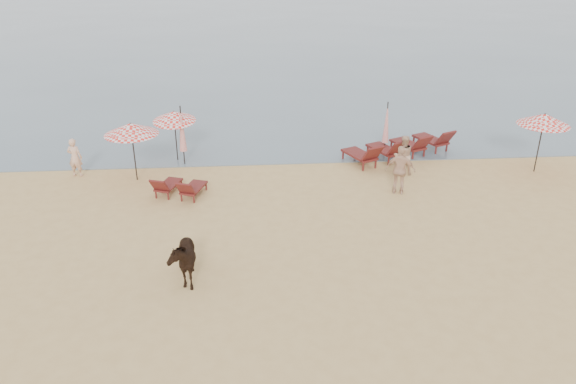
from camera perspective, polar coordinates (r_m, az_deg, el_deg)
name	(u,v)px	position (r m, az deg, el deg)	size (l,w,h in m)	color
ground	(304,322)	(13.68, 1.62, -13.06)	(120.00, 120.00, 0.00)	tan
lounger_cluster_left	(178,187)	(19.88, -11.07, 0.55)	(1.93, 1.89, 0.55)	maroon
lounger_cluster_right	(400,146)	(23.40, 11.33, 4.56)	(4.82, 3.56, 0.70)	maroon
umbrella_open_left_a	(131,129)	(21.08, -15.66, 6.21)	(1.95, 1.95, 2.22)	black
umbrella_open_left_b	(174,116)	(22.67, -11.51, 7.56)	(1.69, 1.72, 2.15)	black
umbrella_open_right	(544,119)	(23.10, 24.58, 6.73)	(1.91, 1.91, 2.33)	black
umbrella_closed_left	(182,129)	(22.29, -10.73, 6.31)	(0.29, 0.29, 2.41)	black
umbrella_closed_right	(387,123)	(23.30, 9.98, 6.95)	(0.28, 0.28, 2.27)	black
cow	(181,258)	(15.02, -10.77, -6.56)	(0.74, 1.63, 1.38)	black
beachgoer_left	(75,157)	(22.54, -20.83, 3.30)	(0.55, 0.36, 1.50)	tan
beachgoer_right_a	(403,155)	(21.62, 11.62, 3.67)	(0.76, 0.59, 1.56)	tan
beachgoer_right_b	(400,170)	(19.96, 11.33, 2.20)	(1.04, 0.43, 1.77)	tan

